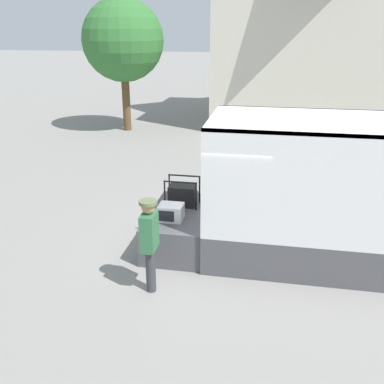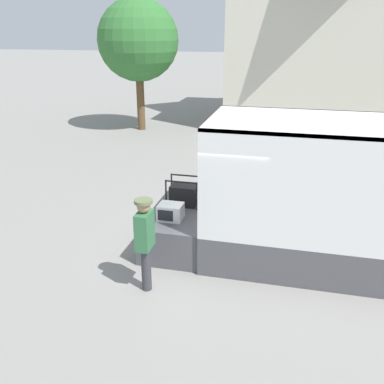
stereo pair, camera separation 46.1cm
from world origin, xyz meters
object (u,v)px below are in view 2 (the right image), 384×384
Objects in this scene: worker_person at (145,235)px; street_tree at (138,40)px; microwave at (171,212)px; portable_generator at (185,195)px.

street_tree is at bearing 110.37° from worker_person.
worker_person is (-0.05, -1.43, 0.15)m from microwave.
street_tree is (-4.71, 12.69, 2.91)m from worker_person.
portable_generator is 2.26m from worker_person.
portable_generator is at bearing 83.64° from microwave.
portable_generator is at bearing -65.03° from street_tree.
microwave is 0.28× the size of worker_person.
street_tree is (-4.76, 11.26, 3.06)m from microwave.
microwave is at bearing -96.36° from portable_generator.
microwave is at bearing 87.86° from worker_person.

